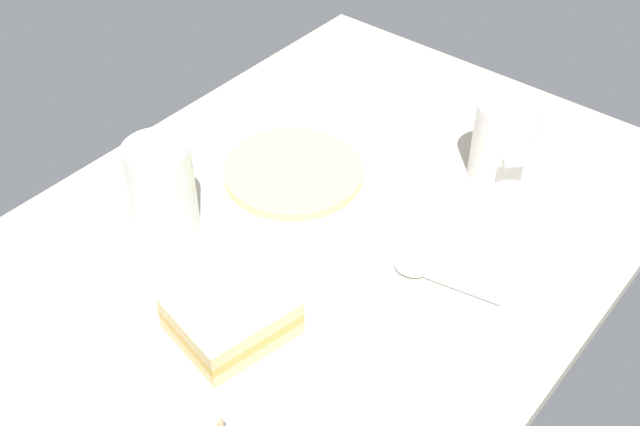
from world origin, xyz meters
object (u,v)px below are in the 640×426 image
at_px(sandwich_side, 231,316).
at_px(paper_napkin, 405,86).
at_px(glass_of_milk, 162,190).
at_px(spoon, 430,277).
at_px(plate_of_food, 293,172).
at_px(coffee_mug_black, 504,139).

relative_size(sandwich_side, paper_napkin, 0.83).
height_order(glass_of_milk, spoon, glass_of_milk).
bearing_deg(plate_of_food, sandwich_side, -153.33).
bearing_deg(coffee_mug_black, glass_of_milk, 142.36).
xyz_separation_m(spoon, paper_napkin, (0.31, 0.25, -0.00)).
distance_m(coffee_mug_black, paper_napkin, 0.24).
height_order(sandwich_side, glass_of_milk, glass_of_milk).
bearing_deg(plate_of_food, coffee_mug_black, -49.36).
bearing_deg(spoon, plate_of_food, 79.59).
xyz_separation_m(glass_of_milk, spoon, (0.12, -0.30, -0.05)).
relative_size(plate_of_food, spoon, 1.44).
bearing_deg(spoon, glass_of_milk, 112.10).
bearing_deg(glass_of_milk, paper_napkin, -6.55).
relative_size(coffee_mug_black, paper_napkin, 0.66).
bearing_deg(plate_of_food, paper_napkin, 2.03).
relative_size(plate_of_food, coffee_mug_black, 1.73).
distance_m(plate_of_food, coffee_mug_black, 0.27).
bearing_deg(glass_of_milk, coffee_mug_black, -37.64).
height_order(sandwich_side, spoon, sandwich_side).
bearing_deg(spoon, sandwich_side, 148.11).
height_order(plate_of_food, coffee_mug_black, coffee_mug_black).
relative_size(coffee_mug_black, spoon, 0.83).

